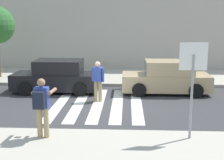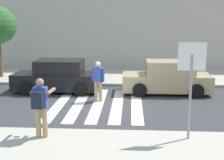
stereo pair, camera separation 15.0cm
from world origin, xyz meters
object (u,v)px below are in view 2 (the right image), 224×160
stop_sign (191,70)px  pedestrian_crossing (98,79)px  parked_car_tan (167,78)px  photographer_with_backpack (40,103)px  parked_car_black (58,77)px

stop_sign → pedestrian_crossing: (-3.04, 4.36, -1.16)m
parked_car_tan → photographer_with_backpack: bearing=-124.3°
stop_sign → photographer_with_backpack: stop_sign is taller
photographer_with_backpack → stop_sign: bearing=2.3°
pedestrian_crossing → parked_car_tan: (3.10, 1.71, -0.25)m
photographer_with_backpack → pedestrian_crossing: bearing=75.7°
photographer_with_backpack → parked_car_black: photographer_with_backpack is taller
photographer_with_backpack → pedestrian_crossing: 4.68m
stop_sign → parked_car_tan: stop_sign is taller
stop_sign → parked_car_tan: size_ratio=0.67×
pedestrian_crossing → parked_car_tan: 3.55m
photographer_with_backpack → pedestrian_crossing: size_ratio=1.00×
parked_car_black → parked_car_tan: 5.25m
stop_sign → parked_car_black: (-5.19, 6.07, -1.41)m
stop_sign → pedestrian_crossing: bearing=124.9°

